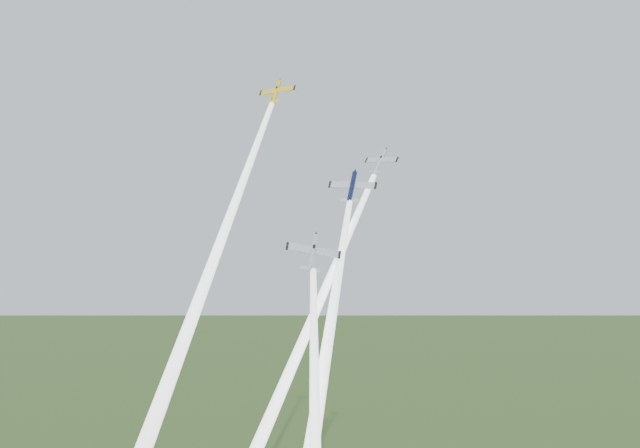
{
  "coord_description": "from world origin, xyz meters",
  "views": [
    {
      "loc": [
        42.97,
        -128.59,
        88.69
      ],
      "look_at": [
        0.0,
        -6.0,
        92.0
      ],
      "focal_mm": 45.0,
      "sensor_mm": 36.0,
      "label": 1
    }
  ],
  "objects_px": {
    "plane_silver_low": "(313,253)",
    "plane_silver_right": "(380,161)",
    "plane_yellow": "(276,92)",
    "plane_navy": "(352,187)"
  },
  "relations": [
    {
      "from": "plane_yellow",
      "to": "plane_navy",
      "type": "bearing_deg",
      "value": -18.54
    },
    {
      "from": "plane_silver_low",
      "to": "plane_silver_right",
      "type": "bearing_deg",
      "value": 49.54
    },
    {
      "from": "plane_yellow",
      "to": "plane_navy",
      "type": "distance_m",
      "value": 25.42
    },
    {
      "from": "plane_navy",
      "to": "plane_silver_right",
      "type": "distance_m",
      "value": 7.55
    },
    {
      "from": "plane_navy",
      "to": "plane_silver_right",
      "type": "relative_size",
      "value": 1.26
    },
    {
      "from": "plane_yellow",
      "to": "plane_navy",
      "type": "relative_size",
      "value": 0.87
    },
    {
      "from": "plane_yellow",
      "to": "plane_silver_right",
      "type": "xyz_separation_m",
      "value": [
        20.04,
        -1.86,
        -13.63
      ]
    },
    {
      "from": "plane_silver_right",
      "to": "plane_yellow",
      "type": "bearing_deg",
      "value": -167.12
    },
    {
      "from": "plane_silver_right",
      "to": "plane_silver_low",
      "type": "height_order",
      "value": "plane_silver_right"
    },
    {
      "from": "plane_silver_right",
      "to": "plane_silver_low",
      "type": "bearing_deg",
      "value": -91.62
    }
  ]
}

